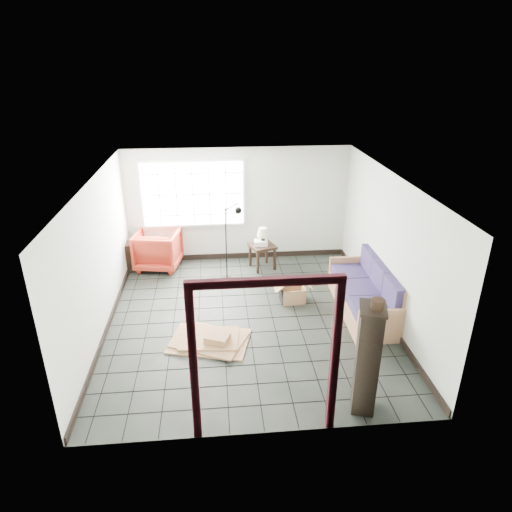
{
  "coord_description": "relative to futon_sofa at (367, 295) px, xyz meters",
  "views": [
    {
      "loc": [
        -0.53,
        -7.13,
        4.45
      ],
      "look_at": [
        0.17,
        0.3,
        1.12
      ],
      "focal_mm": 32.0,
      "sensor_mm": 36.0,
      "label": 1
    }
  ],
  "objects": [
    {
      "name": "armchair",
      "position": [
        -4.04,
        2.33,
        0.13
      ],
      "size": [
        1.07,
        1.02,
        0.96
      ],
      "primitive_type": "imported",
      "rotation": [
        0.0,
        0.0,
        2.96
      ],
      "color": "maroon",
      "rests_on": "ground"
    },
    {
      "name": "pot",
      "position": [
        -0.8,
        -2.5,
        1.29
      ],
      "size": [
        0.21,
        0.21,
        0.12
      ],
      "rotation": [
        0.0,
        0.0,
        -0.36
      ],
      "color": "black",
      "rests_on": "tall_shelf"
    },
    {
      "name": "futon_sofa",
      "position": [
        0.0,
        0.0,
        0.0
      ],
      "size": [
        0.86,
        2.18,
        0.96
      ],
      "rotation": [
        0.0,
        0.0,
        -0.02
      ],
      "color": "#8E6040",
      "rests_on": "ground"
    },
    {
      "name": "console_shelf",
      "position": [
        -4.37,
        2.33,
        -0.02
      ],
      "size": [
        0.89,
        0.56,
        0.65
      ],
      "rotation": [
        0.0,
        0.0,
        0.31
      ],
      "color": "black",
      "rests_on": "ground"
    },
    {
      "name": "side_table",
      "position": [
        -1.73,
        2.06,
        0.12
      ],
      "size": [
        0.65,
        0.65,
        0.56
      ],
      "rotation": [
        0.0,
        0.0,
        0.33
      ],
      "color": "black",
      "rests_on": "ground"
    },
    {
      "name": "ground",
      "position": [
        -2.22,
        -0.07,
        -0.35
      ],
      "size": [
        5.5,
        5.5,
        0.0
      ],
      "primitive_type": "plane",
      "color": "black",
      "rests_on": "ground"
    },
    {
      "name": "projector",
      "position": [
        -1.77,
        2.06,
        0.27
      ],
      "size": [
        0.31,
        0.24,
        0.1
      ],
      "rotation": [
        0.0,
        0.0,
        -0.05
      ],
      "color": "silver",
      "rests_on": "side_table"
    },
    {
      "name": "tall_shelf",
      "position": [
        -0.84,
        -2.47,
        0.46
      ],
      "size": [
        0.43,
        0.5,
        1.58
      ],
      "rotation": [
        0.0,
        0.0,
        -0.27
      ],
      "color": "black",
      "rests_on": "ground"
    },
    {
      "name": "window_panel",
      "position": [
        -3.22,
        2.63,
        1.25
      ],
      "size": [
        2.32,
        0.08,
        1.52
      ],
      "color": "silver",
      "rests_on": "ground"
    },
    {
      "name": "table_lamp",
      "position": [
        -1.72,
        2.08,
        0.49
      ],
      "size": [
        0.31,
        0.31,
        0.39
      ],
      "rotation": [
        0.0,
        0.0,
        0.25
      ],
      "color": "black",
      "rests_on": "side_table"
    },
    {
      "name": "cardboard_pile",
      "position": [
        -2.9,
        -0.74,
        -0.3
      ],
      "size": [
        1.48,
        1.24,
        0.19
      ],
      "rotation": [
        0.0,
        0.0,
        -0.3
      ],
      "color": "#9D704C",
      "rests_on": "ground"
    },
    {
      "name": "floor_lamp",
      "position": [
        -2.42,
        1.49,
        0.58
      ],
      "size": [
        0.49,
        0.31,
        1.73
      ],
      "rotation": [
        0.0,
        0.0,
        0.16
      ],
      "color": "black",
      "rests_on": "ground"
    },
    {
      "name": "room_shell",
      "position": [
        -2.22,
        -0.04,
        1.33
      ],
      "size": [
        5.02,
        5.52,
        2.61
      ],
      "color": "silver",
      "rests_on": "ground"
    },
    {
      "name": "doorway_trim",
      "position": [
        -2.22,
        -2.77,
        1.03
      ],
      "size": [
        1.8,
        0.08,
        2.2
      ],
      "color": "#330B13",
      "rests_on": "ground"
    },
    {
      "name": "open_box",
      "position": [
        -1.3,
        0.51,
        -0.19
      ],
      "size": [
        0.76,
        0.41,
        0.42
      ],
      "rotation": [
        0.0,
        0.0,
        0.07
      ],
      "color": "#9D704C",
      "rests_on": "ground"
    }
  ]
}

